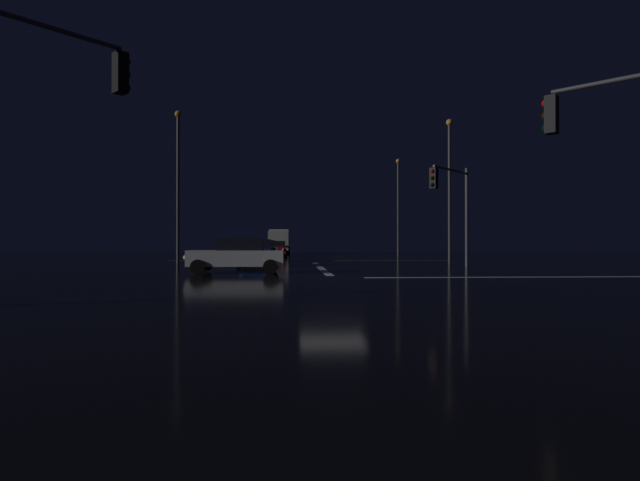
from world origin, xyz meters
name	(u,v)px	position (x,y,z in m)	size (l,w,h in m)	color
ground	(333,279)	(0.00, 0.00, -0.05)	(120.00, 120.00, 0.10)	black
stop_line_north	(321,268)	(0.00, 7.83, 0.00)	(0.35, 13.37, 0.01)	white
centre_line_ns	(312,260)	(0.00, 19.43, 0.00)	(22.00, 0.15, 0.01)	yellow
crosswalk_bar_east	(533,277)	(7.93, 0.00, 0.00)	(13.37, 0.40, 0.01)	white
sedan_blue	(257,252)	(-3.64, 10.57, 0.80)	(2.02, 4.33, 1.57)	navy
sedan_black	(263,251)	(-3.68, 17.31, 0.80)	(2.02, 4.33, 1.57)	black
sedan_silver	(268,249)	(-3.67, 24.06, 0.80)	(2.02, 4.33, 1.57)	#B7B7BC
sedan_red	(277,249)	(-3.05, 30.31, 0.80)	(2.02, 4.33, 1.57)	maroon
sedan_green	(277,248)	(-3.24, 35.96, 0.80)	(2.02, 4.33, 1.57)	#14512D
box_truck	(279,240)	(-3.20, 43.73, 1.71)	(2.68, 8.28, 3.08)	beige
sedan_white_crossing	(237,255)	(-4.01, 3.34, 0.80)	(4.33, 2.02, 1.57)	silver
traffic_signal_sw	(43,105)	(-7.30, -7.30, 4.52)	(2.55, 2.55, 6.66)	#4C4C51
traffic_signal_ne	(453,197)	(7.03, 7.03, 3.83)	(2.96, 2.96, 5.55)	#4C4C51
traffic_signal_se	(637,137)	(7.09, -7.09, 4.01)	(2.89, 2.89, 5.84)	#4C4C51
streetlamp_right_near	(449,181)	(8.93, 13.43, 5.51)	(0.44, 0.44, 9.63)	#424247
streetlamp_right_far	(398,201)	(8.93, 29.43, 5.55)	(0.44, 0.44, 9.70)	#424247
streetlamp_left_near	(178,176)	(-8.93, 13.43, 5.66)	(0.44, 0.44, 9.92)	#424247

